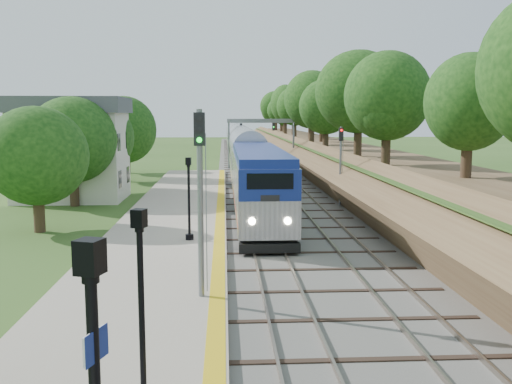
{
  "coord_description": "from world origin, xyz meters",
  "views": [
    {
      "loc": [
        -2.07,
        -15.27,
        6.6
      ],
      "look_at": [
        -0.5,
        12.94,
        2.8
      ],
      "focal_mm": 40.0,
      "sensor_mm": 36.0,
      "label": 1
    }
  ],
  "objects": [
    {
      "name": "trees_behind_platform",
      "position": [
        -11.17,
        20.67,
        4.53
      ],
      "size": [
        7.82,
        53.32,
        7.21
      ],
      "color": "#332316",
      "rests_on": "ground"
    },
    {
      "name": "train",
      "position": [
        0.0,
        68.21,
        2.22
      ],
      "size": [
        2.93,
        117.68,
        4.31
      ],
      "color": "black",
      "rests_on": "trackbed"
    },
    {
      "name": "lamppost_mid",
      "position": [
        -3.86,
        -3.45,
        2.29
      ],
      "size": [
        0.42,
        0.42,
        4.28
      ],
      "color": "black",
      "rests_on": "platform"
    },
    {
      "name": "platform",
      "position": [
        -5.2,
        16.0,
        0.19
      ],
      "size": [
        6.4,
        68.0,
        0.38
      ],
      "primitive_type": "cube",
      "color": "#A09281",
      "rests_on": "ground"
    },
    {
      "name": "embankment",
      "position": [
        10.35,
        60.0,
        1.95
      ],
      "size": [
        10.64,
        170.0,
        11.7
      ],
      "color": "brown",
      "rests_on": "ground"
    },
    {
      "name": "lamppost_far",
      "position": [
        -3.86,
        13.06,
        2.24
      ],
      "size": [
        0.41,
        0.41,
        4.16
      ],
      "color": "black",
      "rests_on": "platform"
    },
    {
      "name": "yellow_stripe",
      "position": [
        -2.35,
        16.0,
        0.39
      ],
      "size": [
        0.55,
        68.0,
        0.01
      ],
      "primitive_type": "cube",
      "color": "gold",
      "rests_on": "platform"
    },
    {
      "name": "signal_farside",
      "position": [
        6.2,
        24.8,
        3.61
      ],
      "size": [
        0.31,
        0.25,
        5.7
      ],
      "color": "slate",
      "rests_on": "ground"
    },
    {
      "name": "trackbed",
      "position": [
        2.0,
        60.0,
        0.07
      ],
      "size": [
        9.5,
        170.0,
        0.28
      ],
      "color": "#4C4944",
      "rests_on": "ground"
    },
    {
      "name": "signal_platform",
      "position": [
        -2.9,
        3.94,
        4.34
      ],
      "size": [
        0.38,
        0.3,
        6.44
      ],
      "color": "slate",
      "rests_on": "platform"
    },
    {
      "name": "station_building",
      "position": [
        -14.0,
        30.0,
        4.09
      ],
      "size": [
        8.6,
        6.6,
        8.0
      ],
      "color": "beige",
      "rests_on": "ground"
    },
    {
      "name": "ground",
      "position": [
        0.0,
        0.0,
        0.0
      ],
      "size": [
        320.0,
        320.0,
        0.0
      ],
      "primitive_type": "plane",
      "color": "#2D4C19",
      "rests_on": "ground"
    },
    {
      "name": "signal_gantry",
      "position": [
        2.47,
        54.99,
        4.82
      ],
      "size": [
        8.4,
        0.38,
        6.2
      ],
      "color": "slate",
      "rests_on": "ground"
    }
  ]
}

